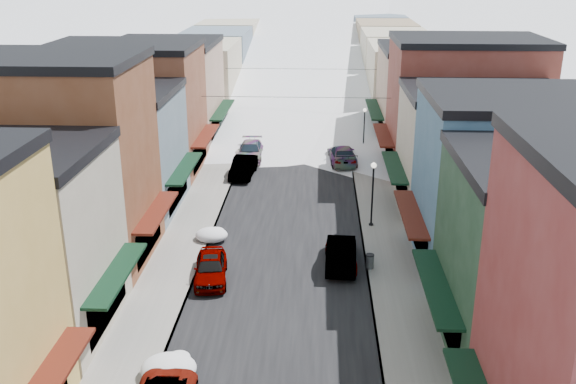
# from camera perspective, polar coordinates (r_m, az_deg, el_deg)

# --- Properties ---
(road) EXTENTS (10.00, 160.00, 0.01)m
(road) POSITION_cam_1_polar(r_m,az_deg,el_deg) (76.82, 1.22, 6.92)
(road) COLOR black
(road) RESTS_ON ground
(sidewalk_left) EXTENTS (3.20, 160.00, 0.15)m
(sidewalk_left) POSITION_cam_1_polar(r_m,az_deg,el_deg) (77.26, -3.72, 7.01)
(sidewalk_left) COLOR gray
(sidewalk_left) RESTS_ON ground
(sidewalk_right) EXTENTS (3.20, 160.00, 0.15)m
(sidewalk_right) POSITION_cam_1_polar(r_m,az_deg,el_deg) (76.92, 6.17, 6.88)
(sidewalk_right) COLOR gray
(sidewalk_right) RESTS_ON ground
(curb_left) EXTENTS (0.10, 160.00, 0.15)m
(curb_left) POSITION_cam_1_polar(r_m,az_deg,el_deg) (77.10, -2.56, 7.01)
(curb_left) COLOR slate
(curb_left) RESTS_ON ground
(curb_right) EXTENTS (0.10, 160.00, 0.15)m
(curb_right) POSITION_cam_1_polar(r_m,az_deg,el_deg) (76.84, 5.01, 6.91)
(curb_right) COLOR slate
(curb_right) RESTS_ON ground
(bldg_l_brick_near) EXTENTS (12.30, 8.20, 12.50)m
(bldg_l_brick_near) POSITION_cam_1_polar(r_m,az_deg,el_deg) (40.22, -20.35, 2.53)
(bldg_l_brick_near) COLOR brown
(bldg_l_brick_near) RESTS_ON ground
(bldg_l_grayblue) EXTENTS (11.30, 9.20, 9.00)m
(bldg_l_grayblue) POSITION_cam_1_polar(r_m,az_deg,el_deg) (48.13, -15.77, 3.63)
(bldg_l_grayblue) COLOR slate
(bldg_l_grayblue) RESTS_ON ground
(bldg_l_brick_far) EXTENTS (13.30, 9.20, 11.00)m
(bldg_l_brick_far) POSITION_cam_1_polar(r_m,az_deg,el_deg) (56.49, -14.07, 7.22)
(bldg_l_brick_far) COLOR brown
(bldg_l_brick_far) RESTS_ON ground
(bldg_l_tan) EXTENTS (11.30, 11.20, 10.00)m
(bldg_l_tan) POSITION_cam_1_polar(r_m,az_deg,el_deg) (65.79, -10.76, 8.79)
(bldg_l_tan) COLOR tan
(bldg_l_tan) RESTS_ON ground
(bldg_r_green) EXTENTS (11.30, 9.20, 9.50)m
(bldg_r_green) POSITION_cam_1_polar(r_m,az_deg,el_deg) (31.71, 23.27, -5.44)
(bldg_r_green) COLOR #1B3A24
(bldg_r_green) RESTS_ON ground
(bldg_r_blue) EXTENTS (11.30, 9.20, 10.50)m
(bldg_r_blue) POSITION_cam_1_polar(r_m,az_deg,el_deg) (39.44, 19.10, 0.81)
(bldg_r_blue) COLOR #3A6383
(bldg_r_blue) RESTS_ON ground
(bldg_r_cream) EXTENTS (12.30, 9.20, 9.00)m
(bldg_r_cream) POSITION_cam_1_polar(r_m,az_deg,el_deg) (48.07, 16.77, 3.51)
(bldg_r_cream) COLOR #BEB299
(bldg_r_cream) RESTS_ON ground
(bldg_r_brick_far) EXTENTS (13.30, 9.20, 11.50)m
(bldg_r_brick_far) POSITION_cam_1_polar(r_m,az_deg,el_deg) (56.38, 15.33, 7.34)
(bldg_r_brick_far) COLOR maroon
(bldg_r_brick_far) RESTS_ON ground
(bldg_r_tan) EXTENTS (11.30, 11.20, 9.50)m
(bldg_r_tan) POSITION_cam_1_polar(r_m,az_deg,el_deg) (65.99, 12.62, 8.47)
(bldg_r_tan) COLOR tan
(bldg_r_tan) RESTS_ON ground
(distant_blocks) EXTENTS (34.00, 55.00, 8.00)m
(distant_blocks) POSITION_cam_1_polar(r_m,az_deg,el_deg) (98.72, 1.62, 12.23)
(distant_blocks) COLOR gray
(distant_blocks) RESTS_ON ground
(overhead_cables) EXTENTS (16.40, 15.04, 0.04)m
(overhead_cables) POSITION_cam_1_polar(r_m,az_deg,el_deg) (63.32, 0.93, 9.80)
(overhead_cables) COLOR black
(overhead_cables) RESTS_ON ground
(car_silver_sedan) EXTENTS (2.37, 4.74, 1.55)m
(car_silver_sedan) POSITION_cam_1_polar(r_m,az_deg,el_deg) (37.40, -6.88, -6.69)
(car_silver_sedan) COLOR #AEB0B7
(car_silver_sedan) RESTS_ON ground
(car_dark_hatch) EXTENTS (2.07, 5.07, 1.63)m
(car_dark_hatch) POSITION_cam_1_polar(r_m,az_deg,el_deg) (54.62, -3.99, 2.24)
(car_dark_hatch) COLOR black
(car_dark_hatch) RESTS_ON ground
(car_silver_wagon) EXTENTS (2.38, 5.51, 1.58)m
(car_silver_wagon) POSITION_cam_1_polar(r_m,az_deg,el_deg) (59.25, -3.36, 3.66)
(car_silver_wagon) COLOR #A0A2A8
(car_silver_wagon) RESTS_ON ground
(car_green_sedan) EXTENTS (1.96, 5.13, 1.67)m
(car_green_sedan) POSITION_cam_1_polar(r_m,az_deg,el_deg) (38.91, 4.73, -5.39)
(car_green_sedan) COLOR black
(car_green_sedan) RESTS_ON ground
(car_gray_suv) EXTENTS (1.93, 4.57, 1.54)m
(car_gray_suv) POSITION_cam_1_polar(r_m,az_deg,el_deg) (38.89, 4.73, -5.51)
(car_gray_suv) COLOR gray
(car_gray_suv) RESTS_ON ground
(car_black_sedan) EXTENTS (2.79, 5.89, 1.66)m
(car_black_sedan) POSITION_cam_1_polar(r_m,az_deg,el_deg) (58.09, 4.84, 3.32)
(car_black_sedan) COLOR black
(car_black_sedan) RESTS_ON ground
(car_lane_silver) EXTENTS (1.86, 4.12, 1.37)m
(car_lane_silver) POSITION_cam_1_polar(r_m,az_deg,el_deg) (69.22, 0.54, 6.03)
(car_lane_silver) COLOR #A6A9AF
(car_lane_silver) RESTS_ON ground
(car_lane_white) EXTENTS (2.85, 6.00, 1.65)m
(car_lane_white) POSITION_cam_1_polar(r_m,az_deg,el_deg) (80.53, 2.88, 8.12)
(car_lane_white) COLOR silver
(car_lane_white) RESTS_ON ground
(trash_can) EXTENTS (0.52, 0.52, 0.88)m
(trash_can) POSITION_cam_1_polar(r_m,az_deg,el_deg) (38.60, 7.28, -6.11)
(trash_can) COLOR #585A5D
(trash_can) RESTS_ON sidewalk_right
(streetlamp_near) EXTENTS (0.38, 0.38, 4.52)m
(streetlamp_near) POSITION_cam_1_polar(r_m,az_deg,el_deg) (43.74, 7.55, 0.51)
(streetlamp_near) COLOR black
(streetlamp_near) RESTS_ON sidewalk_right
(streetlamp_far) EXTENTS (0.35, 0.35, 4.17)m
(streetlamp_far) POSITION_cam_1_polar(r_m,az_deg,el_deg) (61.15, 6.79, 6.01)
(streetlamp_far) COLOR black
(streetlamp_far) RESTS_ON sidewalk_right
(snow_pile_near) EXTENTS (2.48, 2.73, 1.05)m
(snow_pile_near) POSITION_cam_1_polar(r_m,az_deg,el_deg) (29.86, -10.48, -15.09)
(snow_pile_near) COLOR white
(snow_pile_near) RESTS_ON ground
(snow_pile_mid) EXTENTS (2.12, 2.50, 0.90)m
(snow_pile_mid) POSITION_cam_1_polar(r_m,az_deg,el_deg) (42.52, -6.76, -3.78)
(snow_pile_mid) COLOR white
(snow_pile_mid) RESTS_ON ground
(snow_pile_far) EXTENTS (2.28, 2.60, 0.96)m
(snow_pile_far) POSITION_cam_1_polar(r_m,az_deg,el_deg) (60.04, -3.58, 3.55)
(snow_pile_far) COLOR white
(snow_pile_far) RESTS_ON ground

